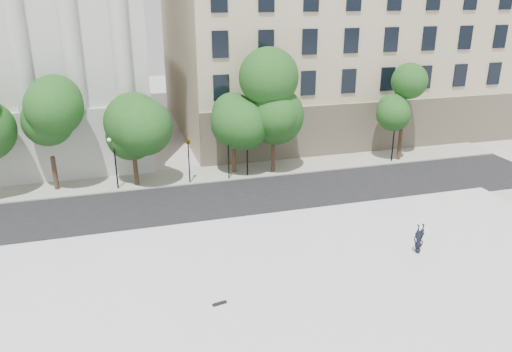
{
  "coord_description": "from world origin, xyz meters",
  "views": [
    {
      "loc": [
        -4.99,
        -15.88,
        14.78
      ],
      "look_at": [
        2.5,
        10.0,
        4.83
      ],
      "focal_mm": 35.0,
      "sensor_mm": 36.0,
      "label": 1
    }
  ],
  "objects_px": {
    "traffic_light_east": "(228,138)",
    "skateboard": "(220,303)",
    "traffic_light_west": "(188,140)",
    "person_lying": "(418,249)"
  },
  "relations": [
    {
      "from": "traffic_light_west",
      "to": "traffic_light_east",
      "type": "height_order",
      "value": "traffic_light_west"
    },
    {
      "from": "traffic_light_east",
      "to": "traffic_light_west",
      "type": "bearing_deg",
      "value": -180.0
    },
    {
      "from": "traffic_light_east",
      "to": "skateboard",
      "type": "xyz_separation_m",
      "value": [
        -4.65,
        -17.81,
        -3.12
      ]
    },
    {
      "from": "traffic_light_west",
      "to": "person_lying",
      "type": "distance_m",
      "value": 19.58
    },
    {
      "from": "person_lying",
      "to": "skateboard",
      "type": "distance_m",
      "value": 12.38
    },
    {
      "from": "traffic_light_west",
      "to": "traffic_light_east",
      "type": "xyz_separation_m",
      "value": [
        3.29,
        0.0,
        -0.11
      ]
    },
    {
      "from": "traffic_light_east",
      "to": "person_lying",
      "type": "bearing_deg",
      "value": -64.6
    },
    {
      "from": "traffic_light_east",
      "to": "skateboard",
      "type": "bearing_deg",
      "value": -104.62
    },
    {
      "from": "traffic_light_east",
      "to": "skateboard",
      "type": "height_order",
      "value": "traffic_light_east"
    },
    {
      "from": "traffic_light_west",
      "to": "traffic_light_east",
      "type": "distance_m",
      "value": 3.29
    }
  ]
}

